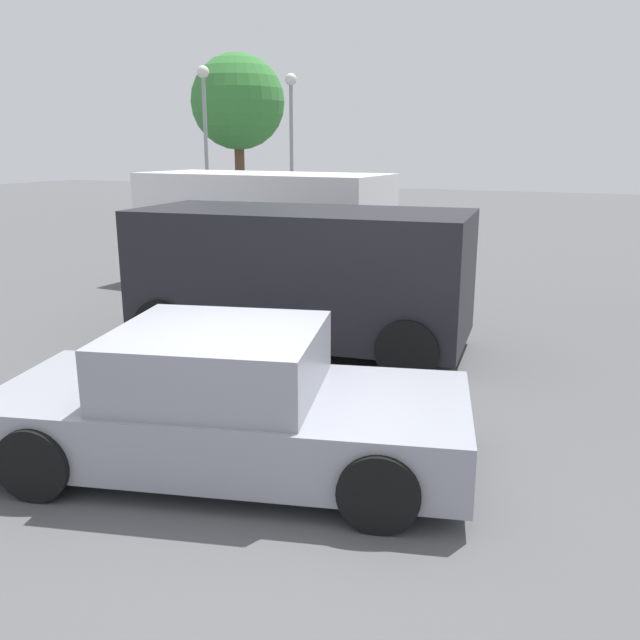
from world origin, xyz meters
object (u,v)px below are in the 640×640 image
Objects in this scene: sedan_foreground at (228,405)px; light_post_mid at (291,120)px; van_white at (264,225)px; suv_dark at (303,274)px; light_post_far at (205,116)px.

sedan_foreground is 0.83× the size of light_post_mid.
light_post_mid is at bearing 100.27° from sedan_foreground.
light_post_mid reaches higher than van_white.
light_post_mid reaches higher than suv_dark.
light_post_far reaches higher than van_white.
sedan_foreground is 0.81× the size of light_post_far.
van_white is 1.09× the size of suv_dark.
light_post_far is at bearing 131.19° from van_white.
sedan_foreground is at bearing -65.54° from light_post_mid.
sedan_foreground is 3.79m from suv_dark.
light_post_mid is at bearing 111.04° from suv_dark.
suv_dark is (-0.96, 3.64, 0.50)m from sedan_foreground.
van_white is (-3.65, 7.49, 0.65)m from sedan_foreground.
van_white is at bearing 101.81° from sedan_foreground.
suv_dark is 0.86× the size of light_post_far.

